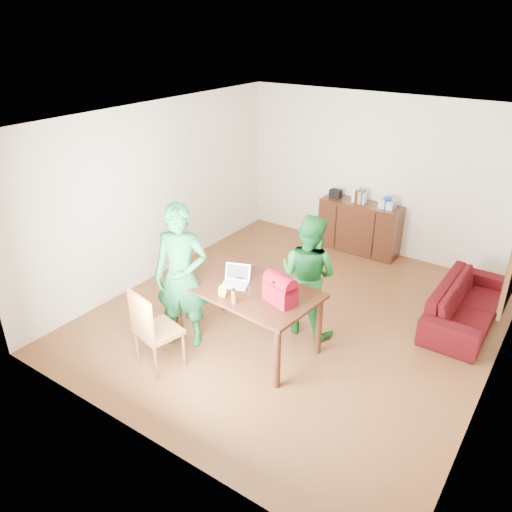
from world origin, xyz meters
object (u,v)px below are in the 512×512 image
Objects in this scene: laptop at (235,282)px; bottle at (234,296)px; sofa at (466,304)px; person_near at (181,277)px; person_far at (308,275)px; red_bag at (280,291)px; chair at (159,344)px; table at (247,294)px.

bottle is (0.24, -0.34, 0.05)m from laptop.
person_near is at bearing 131.54° from sofa.
person_far is 4.22× the size of red_bag.
person_near is at bearing 45.77° from person_far.
chair is 1.16m from laptop.
table is 0.21m from laptop.
chair is at bearing -140.90° from bottle.
table is 5.02× the size of laptop.
table is 0.98× the size of sofa.
person_far is 8.86× the size of bottle.
sofa is at bearing 60.68° from chair.
chair is 0.85m from person_near.
table is at bearing -2.08° from laptop.
person_far reaches higher than table.
laptop is (-0.60, -0.75, 0.05)m from person_far.
person_far reaches higher than sofa.
sofa is (1.69, 1.39, -0.54)m from person_far.
red_bag is at bearing 96.80° from person_far.
laptop is 0.67m from red_bag.
chair is at bearing 59.62° from person_far.
bottle reaches higher than table.
chair is at bearing 138.30° from sofa.
person_near reaches higher than sofa.
person_far is (0.46, 0.70, 0.10)m from table.
bottle is at bearing -70.41° from table.
person_far reaches higher than chair.
chair reaches higher than bottle.
red_bag is at bearing 36.47° from bottle.
bottle is at bearing -24.01° from person_near.
bottle is at bearing 140.76° from sofa.
person_far reaches higher than red_bag.
person_near is at bearing -145.02° from table.
laptop is 0.42m from bottle.
person_far is 0.86× the size of sofa.
red_bag is (0.06, -0.78, 0.15)m from person_far.
red_bag is at bearing -2.65° from table.
laptop is at bearing -165.64° from red_bag.
chair is 1.57m from red_bag.
red_bag is (0.42, 0.31, 0.05)m from bottle.
table is 1.20m from chair.
chair is 0.55× the size of sofa.
red_bag is (1.12, 0.88, 0.67)m from chair.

